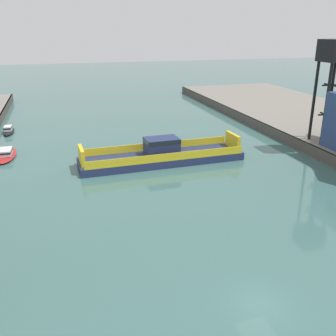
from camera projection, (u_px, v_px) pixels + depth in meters
ground_plane at (259, 304)px, 27.19m from camera, size 400.00×400.00×0.00m
chain_ferry at (162, 155)px, 55.22m from camera, size 23.83×6.64×3.64m
moored_boat_mid_left at (8, 130)px, 70.78m from camera, size 2.02×6.20×1.39m
moored_boat_mid_right at (5, 154)px, 57.70m from camera, size 3.18×8.42×1.35m
crane_tower at (334, 60)px, 55.54m from camera, size 3.83×3.83×15.04m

